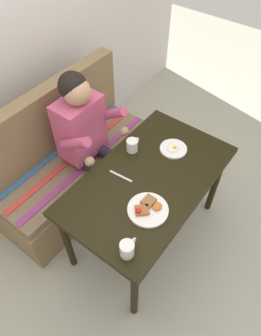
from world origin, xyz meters
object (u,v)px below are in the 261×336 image
Objects in this scene: couch at (72,165)px; plate_eggs at (173,149)px; person at (88,133)px; coffee_mug_second at (132,145)px; table at (148,185)px; coffee_mug at (127,249)px; plate_breakfast at (147,209)px; fork at (121,176)px.

couch reaches higher than plate_eggs.
coffee_mug_second is (0.07, -0.35, 0.04)m from person.
table is 0.60m from person.
plate_breakfast is at bearing 13.75° from coffee_mug.
table is at bearing 32.84° from plate_breakfast.
couch reaches higher than plate_breakfast.
table is 4.86× the size of plate_breakfast.
person reaches higher than plate_breakfast.
couch is 7.57× the size of plate_eggs.
person is 0.97m from coffee_mug.
plate_breakfast is 1.30× the size of plate_eggs.
plate_eggs reaches higher than table.
couch is at bearing 62.82° from coffee_mug.
fork reaches higher than table.
coffee_mug is 0.77m from coffee_mug_second.
plate_breakfast is 0.31m from fork.
table is 10.17× the size of coffee_mug_second.
person is 4.91× the size of plate_breakfast.
couch is 0.45m from person.
plate_breakfast is 2.09× the size of coffee_mug.
table is 0.83× the size of couch.
coffee_mug_second is at bearing -75.72° from couch.
plate_breakfast is at bearing -115.76° from fork.
plate_breakfast reaches higher than fork.
coffee_mug_second reaches higher than plate_breakfast.
coffee_mug_second is 0.69× the size of fork.
fork is (-0.10, 0.15, 0.08)m from table.
fork is at bearing 160.88° from plate_eggs.
coffee_mug is 1.00× the size of coffee_mug_second.
plate_eggs is at bearing 1.58° from table.
table is 0.20m from fork.
coffee_mug_second is at bearing 47.17° from plate_breakfast.
fork is (-0.41, 0.14, -0.01)m from plate_eggs.
plate_eggs is (0.31, -0.76, 0.41)m from couch.
fork is at bearing -160.31° from coffee_mug_second.
coffee_mug is at bearing -117.18° from couch.
plate_eggs is at bearing 15.49° from plate_breakfast.
coffee_mug reaches higher than table.
plate_breakfast is (-0.21, -0.14, 0.10)m from table.
couch reaches higher than coffee_mug_second.
coffee_mug is (-0.50, -0.21, 0.13)m from table.
couch is 12.20× the size of coffee_mug.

